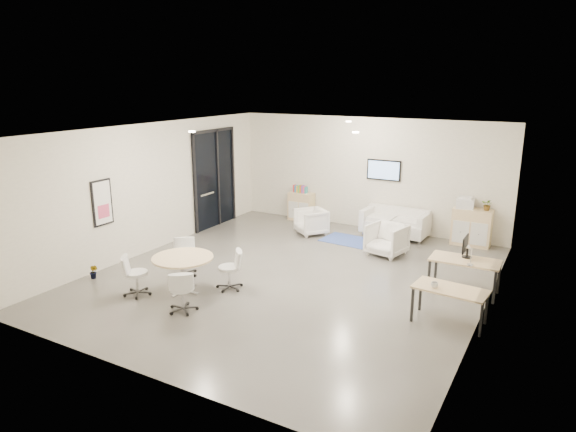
% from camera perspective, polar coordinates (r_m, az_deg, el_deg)
% --- Properties ---
extents(room_shell, '(9.60, 10.60, 4.80)m').
position_cam_1_polar(room_shell, '(10.94, 0.42, 1.10)').
color(room_shell, '#52504B').
rests_on(room_shell, ground).
extents(glass_door, '(0.09, 1.90, 2.85)m').
position_cam_1_polar(glass_door, '(15.15, -8.16, 4.45)').
color(glass_door, black).
rests_on(glass_door, room_shell).
extents(artwork, '(0.05, 0.54, 1.04)m').
position_cam_1_polar(artwork, '(12.22, -19.95, 1.39)').
color(artwork, black).
rests_on(artwork, room_shell).
extents(wall_tv, '(0.98, 0.06, 0.58)m').
position_cam_1_polar(wall_tv, '(14.73, 10.59, 5.04)').
color(wall_tv, black).
rests_on(wall_tv, room_shell).
extents(ceiling_spots, '(3.14, 4.14, 0.03)m').
position_cam_1_polar(ceiling_spots, '(11.50, 1.58, 9.75)').
color(ceiling_spots, '#FFEAC6').
rests_on(ceiling_spots, room_shell).
extents(sideboard_left, '(0.77, 0.40, 0.86)m').
position_cam_1_polar(sideboard_left, '(15.81, 1.48, 1.06)').
color(sideboard_left, '#D2BB7E').
rests_on(sideboard_left, room_shell).
extents(sideboard_right, '(0.98, 0.47, 0.98)m').
position_cam_1_polar(sideboard_right, '(14.21, 19.72, -1.19)').
color(sideboard_right, '#D2BB7E').
rests_on(sideboard_right, room_shell).
extents(books, '(0.45, 0.14, 0.22)m').
position_cam_1_polar(books, '(15.71, 1.38, 3.01)').
color(books, red).
rests_on(books, sideboard_left).
extents(printer, '(0.48, 0.42, 0.31)m').
position_cam_1_polar(printer, '(14.09, 19.08, 1.41)').
color(printer, white).
rests_on(printer, sideboard_right).
extents(loveseat, '(1.80, 0.96, 0.66)m').
position_cam_1_polar(loveseat, '(14.49, 11.85, -0.84)').
color(loveseat, white).
rests_on(loveseat, room_shell).
extents(blue_rug, '(1.54, 1.09, 0.01)m').
position_cam_1_polar(blue_rug, '(13.97, 6.89, -2.72)').
color(blue_rug, '#334C9D').
rests_on(blue_rug, room_shell).
extents(armchair_left, '(1.04, 1.04, 0.79)m').
position_cam_1_polar(armchair_left, '(14.39, 2.59, -0.49)').
color(armchair_left, white).
rests_on(armchair_left, room_shell).
extents(armchair_right, '(0.98, 0.94, 0.86)m').
position_cam_1_polar(armchair_right, '(12.90, 10.90, -2.42)').
color(armchair_right, white).
rests_on(armchair_right, room_shell).
extents(desk_rear, '(1.37, 0.70, 0.71)m').
position_cam_1_polar(desk_rear, '(10.99, 19.07, -4.95)').
color(desk_rear, '#D2BB7E').
rests_on(desk_rear, room_shell).
extents(desk_front, '(1.32, 0.75, 0.66)m').
position_cam_1_polar(desk_front, '(9.58, 17.60, -8.04)').
color(desk_front, '#D2BB7E').
rests_on(desk_front, room_shell).
extents(monitor, '(0.20, 0.50, 0.44)m').
position_cam_1_polar(monitor, '(11.04, 19.14, -3.17)').
color(monitor, black).
rests_on(monitor, desk_rear).
extents(round_table, '(1.24, 1.24, 0.75)m').
position_cam_1_polar(round_table, '(10.63, -11.61, -4.89)').
color(round_table, '#D2BB7E').
rests_on(round_table, room_shell).
extents(meeting_chairs, '(2.26, 2.26, 0.82)m').
position_cam_1_polar(meeting_chairs, '(10.72, -11.54, -6.19)').
color(meeting_chairs, white).
rests_on(meeting_chairs, room_shell).
extents(plant_cabinet, '(0.36, 0.37, 0.24)m').
position_cam_1_polar(plant_cabinet, '(14.03, 21.29, 1.04)').
color(plant_cabinet, '#3F7F3F').
rests_on(plant_cabinet, sideboard_right).
extents(plant_floor, '(0.27, 0.37, 0.15)m').
position_cam_1_polar(plant_floor, '(12.04, -20.74, -6.21)').
color(plant_floor, '#3F7F3F').
rests_on(plant_floor, room_shell).
extents(cup, '(0.15, 0.13, 0.12)m').
position_cam_1_polar(cup, '(9.49, 15.97, -7.30)').
color(cup, white).
rests_on(cup, desk_front).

